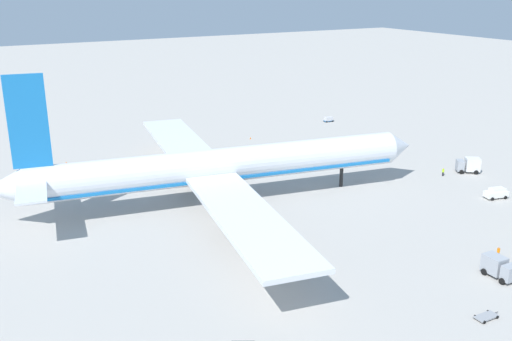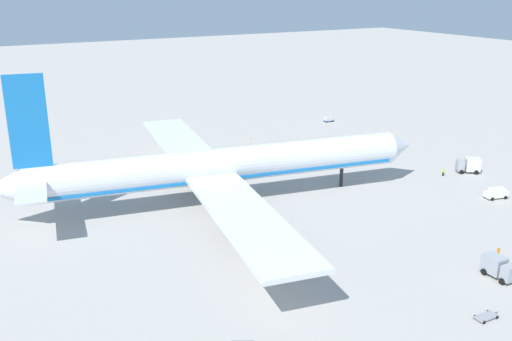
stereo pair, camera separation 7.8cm
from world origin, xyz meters
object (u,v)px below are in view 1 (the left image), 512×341
(ground_worker_0, at_px, (498,252))
(service_van, at_px, (496,193))
(airliner, at_px, (217,167))
(baggage_cart_0, at_px, (328,119))
(service_truck_4, at_px, (499,267))
(service_truck_2, at_px, (469,165))
(ground_worker_1, at_px, (443,172))
(traffic_cone_1, at_px, (250,138))
(baggage_cart_1, at_px, (486,316))
(traffic_cone_0, at_px, (66,163))

(ground_worker_0, bearing_deg, service_van, 39.59)
(airliner, distance_m, service_van, 51.66)
(service_van, distance_m, baggage_cart_0, 65.27)
(service_truck_4, distance_m, ground_worker_0, 6.30)
(service_truck_2, height_order, ground_worker_0, service_truck_2)
(service_van, distance_m, ground_worker_1, 14.07)
(service_truck_4, height_order, traffic_cone_1, service_truck_4)
(baggage_cart_1, bearing_deg, service_truck_4, 32.49)
(traffic_cone_0, bearing_deg, traffic_cone_1, -2.20)
(service_truck_2, relative_size, traffic_cone_0, 9.39)
(ground_worker_1, bearing_deg, baggage_cart_0, 80.90)
(service_truck_4, bearing_deg, service_truck_2, 45.95)
(service_truck_2, bearing_deg, ground_worker_1, 171.28)
(service_truck_2, height_order, traffic_cone_1, service_truck_2)
(service_truck_4, relative_size, ground_worker_0, 2.74)
(airliner, bearing_deg, ground_worker_1, -11.41)
(ground_worker_0, height_order, traffic_cone_0, ground_worker_0)
(service_truck_4, xyz_separation_m, traffic_cone_1, (5.58, 79.30, -1.28))
(ground_worker_1, xyz_separation_m, traffic_cone_1, (-20.43, 44.89, -0.59))
(baggage_cart_0, relative_size, baggage_cart_1, 0.94)
(baggage_cart_1, relative_size, traffic_cone_1, 6.39)
(service_van, height_order, ground_worker_1, service_van)
(airliner, bearing_deg, baggage_cart_0, 36.82)
(ground_worker_1, bearing_deg, baggage_cart_1, -131.30)
(baggage_cart_1, xyz_separation_m, traffic_cone_1, (15.16, 85.41, 0.01))
(service_truck_2, height_order, baggage_cart_1, service_truck_2)
(baggage_cart_0, bearing_deg, service_truck_4, -111.87)
(airliner, distance_m, traffic_cone_0, 42.17)
(service_truck_2, xyz_separation_m, ground_worker_1, (-6.34, 0.97, -0.81))
(service_truck_2, height_order, baggage_cart_0, service_truck_2)
(ground_worker_1, relative_size, traffic_cone_0, 3.09)
(baggage_cart_0, relative_size, traffic_cone_1, 6.00)
(airliner, distance_m, service_truck_4, 48.84)
(airliner, xyz_separation_m, traffic_cone_1, (26.42, 35.44, -6.46))
(service_truck_4, bearing_deg, airliner, 115.42)
(airliner, height_order, service_truck_4, airliner)
(airliner, height_order, service_truck_2, airliner)
(airliner, xyz_separation_m, service_truck_4, (20.84, -43.87, -5.18))
(service_truck_2, relative_size, ground_worker_0, 2.99)
(service_truck_2, bearing_deg, traffic_cone_0, 146.54)
(service_van, distance_m, ground_worker_0, 25.87)
(ground_worker_1, bearing_deg, service_truck_2, -8.72)
(service_van, bearing_deg, ground_worker_0, -140.41)
(baggage_cart_1, bearing_deg, service_van, 37.60)
(service_truck_4, xyz_separation_m, service_van, (24.83, 20.40, -0.53))
(traffic_cone_1, bearing_deg, airliner, -126.71)
(service_truck_4, relative_size, traffic_cone_0, 8.60)
(traffic_cone_1, bearing_deg, baggage_cart_0, 11.30)
(service_van, bearing_deg, ground_worker_1, 85.16)
(service_truck_2, xyz_separation_m, traffic_cone_1, (-26.77, 45.86, -1.40))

